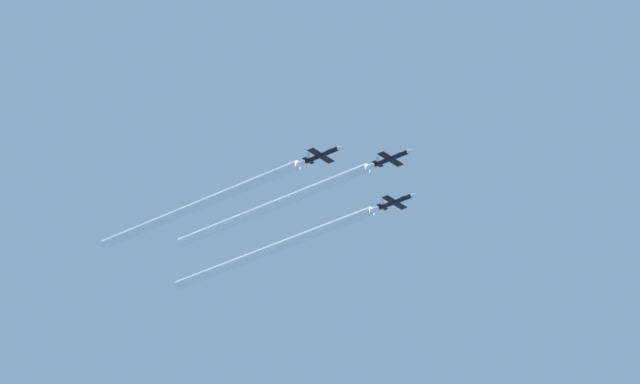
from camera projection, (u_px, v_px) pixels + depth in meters
jet_lead at (393, 158)px, 455.88m from camera, size 7.83×11.40×2.74m
jet_left_wingman at (397, 201)px, 469.16m from camera, size 7.83×11.40×2.74m
jet_right_wingman at (323, 154)px, 450.33m from camera, size 7.83×11.40×2.74m
smoke_trail_lead at (274, 205)px, 476.01m from camera, size 2.34×62.46×2.34m
smoke_trail_left_wingman at (275, 248)px, 490.44m from camera, size 2.34×66.60×2.34m
smoke_trail_right_wingman at (201, 205)px, 471.34m from camera, size 2.34×65.67×2.34m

